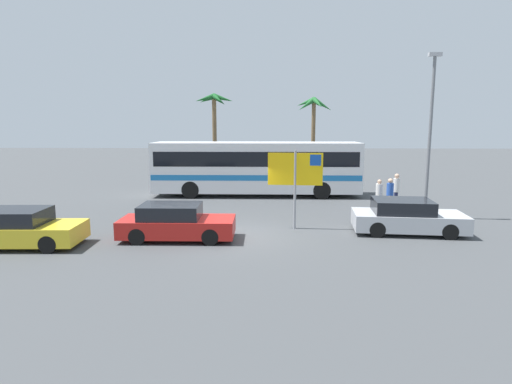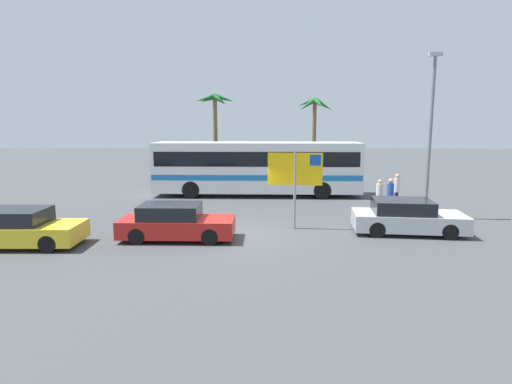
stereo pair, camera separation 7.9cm
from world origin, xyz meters
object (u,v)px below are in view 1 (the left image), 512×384
at_px(pedestrian_near_sign, 390,193).
at_px(pedestrian_crossing_lot, 379,193).
at_px(car_yellow, 21,229).
at_px(car_silver, 407,217).
at_px(car_red, 176,223).
at_px(bus_front_coach, 256,166).
at_px(ferry_sign, 296,172).
at_px(pedestrian_by_bus, 396,188).

height_order(pedestrian_near_sign, pedestrian_crossing_lot, pedestrian_near_sign).
height_order(car_yellow, pedestrian_near_sign, pedestrian_near_sign).
bearing_deg(car_silver, pedestrian_crossing_lot, 96.04).
height_order(car_red, pedestrian_crossing_lot, pedestrian_crossing_lot).
bearing_deg(bus_front_coach, ferry_sign, -77.46).
height_order(pedestrian_by_bus, pedestrian_crossing_lot, pedestrian_by_bus).
height_order(pedestrian_by_bus, pedestrian_near_sign, pedestrian_by_bus).
xyz_separation_m(car_red, car_silver, (8.85, 1.19, 0.00)).
bearing_deg(car_yellow, car_red, 9.42).
bearing_deg(pedestrian_near_sign, car_silver, 66.65).
bearing_deg(pedestrian_crossing_lot, pedestrian_by_bus, 173.04).
xyz_separation_m(car_red, car_yellow, (-5.21, -1.05, 0.00)).
bearing_deg(car_yellow, pedestrian_crossing_lot, 21.92).
relative_size(bus_front_coach, pedestrian_crossing_lot, 7.59).
xyz_separation_m(ferry_sign, car_silver, (4.30, -0.58, -1.69)).
xyz_separation_m(car_yellow, pedestrian_crossing_lot, (14.01, 6.19, 0.30)).
height_order(ferry_sign, car_red, ferry_sign).
xyz_separation_m(ferry_sign, pedestrian_near_sign, (4.58, 2.72, -1.30)).
xyz_separation_m(pedestrian_by_bus, pedestrian_near_sign, (-0.74, -1.47, -0.04)).
relative_size(bus_front_coach, pedestrian_by_bus, 6.78).
distance_m(pedestrian_by_bus, pedestrian_crossing_lot, 1.35).
distance_m(ferry_sign, pedestrian_crossing_lot, 5.60).
relative_size(car_silver, pedestrian_by_bus, 2.44).
bearing_deg(ferry_sign, pedestrian_near_sign, 35.51).
bearing_deg(pedestrian_crossing_lot, pedestrian_near_sign, 72.60).
xyz_separation_m(car_silver, pedestrian_near_sign, (0.28, 3.30, 0.39)).
bearing_deg(pedestrian_near_sign, car_red, 7.70).
height_order(car_silver, pedestrian_near_sign, pedestrian_near_sign).
height_order(bus_front_coach, car_silver, bus_front_coach).
bearing_deg(ferry_sign, car_red, -153.89).
relative_size(pedestrian_near_sign, pedestrian_crossing_lot, 1.09).
distance_m(car_silver, pedestrian_crossing_lot, 3.96).
relative_size(ferry_sign, car_yellow, 0.79).
xyz_separation_m(car_silver, pedestrian_by_bus, (1.02, 4.76, 0.43)).
bearing_deg(car_yellow, ferry_sign, 14.19).
distance_m(ferry_sign, car_yellow, 10.29).
xyz_separation_m(bus_front_coach, car_red, (-2.73, -9.93, -1.15)).
bearing_deg(pedestrian_crossing_lot, car_red, -13.89).
bearing_deg(car_red, pedestrian_near_sign, 25.79).
xyz_separation_m(car_yellow, pedestrian_near_sign, (14.34, 5.54, 0.39)).
xyz_separation_m(ferry_sign, car_red, (-4.54, -1.77, -1.69)).
relative_size(car_red, pedestrian_near_sign, 2.41).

